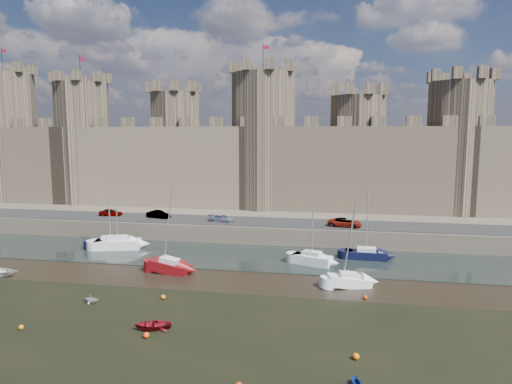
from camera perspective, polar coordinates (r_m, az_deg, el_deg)
ground at (r=37.44m, az=-15.04°, el=-17.37°), size 160.00×160.00×0.00m
seaweed_patch at (r=32.71m, az=-19.83°, el=-21.41°), size 70.00×34.00×0.01m
water_channel at (r=58.69m, az=-4.95°, el=-7.88°), size 160.00×12.00×0.08m
quay at (r=92.92m, az=0.84°, el=-1.37°), size 160.00×60.00×2.50m
road at (r=67.56m, az=-2.76°, el=-3.63°), size 160.00×7.00×0.10m
castle at (r=80.21m, az=-0.99°, el=4.71°), size 108.50×11.00×29.00m
car_0 at (r=74.85m, az=-17.71°, el=-2.46°), size 3.69×1.98×1.19m
car_1 at (r=71.05m, az=-12.11°, el=-2.77°), size 3.98×2.27×1.24m
car_2 at (r=66.87m, az=-4.29°, el=-3.33°), size 3.95×2.15×1.09m
car_3 at (r=64.33m, az=11.05°, el=-3.79°), size 4.97×3.06×1.28m
sailboat_0 at (r=64.01m, az=-16.88°, el=-6.13°), size 6.31×3.75×11.07m
sailboat_1 at (r=64.86m, az=-17.72°, el=-6.03°), size 5.44×3.43×10.18m
sailboat_2 at (r=54.68m, az=7.00°, el=-8.23°), size 5.00×3.22×10.07m
sailboat_3 at (r=58.25m, az=13.62°, el=-7.50°), size 5.16×2.21×8.89m
sailboat_4 at (r=52.32m, az=-10.72°, el=-9.07°), size 4.80×2.37×10.77m
sailboat_5 at (r=47.97m, az=11.56°, el=-10.74°), size 4.68×2.86×9.44m
dinghy_3 at (r=45.50m, az=-19.94°, el=-12.49°), size 1.45×1.25×0.75m
dinghy_4 at (r=38.69m, az=-12.78°, el=-15.96°), size 3.52×3.13×0.60m
dinghy_5 at (r=31.01m, az=12.40°, el=-22.13°), size 1.51×1.61×0.68m
buoy_0 at (r=42.11m, az=-27.31°, el=-14.80°), size 0.40×0.40×0.40m
buoy_1 at (r=44.75m, az=-11.52°, el=-12.74°), size 0.43×0.43×0.43m
buoy_3 at (r=45.06m, az=13.50°, el=-12.68°), size 0.39×0.39×0.39m
buoy_4 at (r=37.32m, az=-13.56°, el=-17.00°), size 0.47×0.47×0.47m
buoy_5 at (r=34.09m, az=12.39°, el=-19.43°), size 0.48×0.48×0.48m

